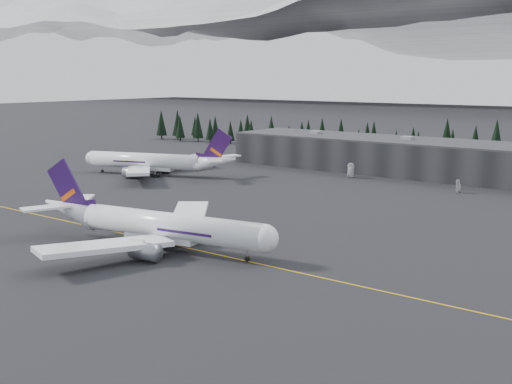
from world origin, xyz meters
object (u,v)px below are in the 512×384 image
Objects in this scene: terminal at (433,158)px; jet_main at (152,224)px; jet_parked at (157,162)px; gse_vehicle_b at (458,191)px; gse_vehicle_a at (351,176)px.

jet_main is at bearing -93.36° from terminal.
jet_main reaches higher than terminal.
gse_vehicle_b is at bearing 179.01° from jet_parked.
jet_parked reaches higher than gse_vehicle_a.
gse_vehicle_a is 1.25× the size of gse_vehicle_b.
gse_vehicle_b is (41.42, -6.43, -0.02)m from gse_vehicle_a.
jet_main reaches higher than gse_vehicle_b.
jet_main is 1.01× the size of jet_parked.
gse_vehicle_b is (28.11, 102.57, -4.24)m from jet_main.
gse_vehicle_a is at bearing -165.42° from jet_parked.
jet_parked is at bearing -141.35° from gse_vehicle_a.
jet_parked is 70.17m from gse_vehicle_a.
jet_main reaches higher than gse_vehicle_a.
jet_main is 100.59m from jet_parked.
gse_vehicle_a is at bearing 86.94° from jet_main.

